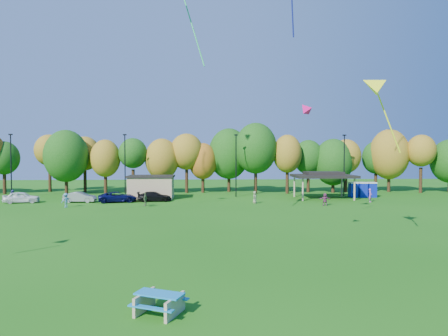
{
  "coord_description": "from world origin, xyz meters",
  "views": [
    {
      "loc": [
        -2.5,
        -17.85,
        6.22
      ],
      "look_at": [
        -1.36,
        6.0,
        5.39
      ],
      "focal_mm": 32.0,
      "sensor_mm": 36.0,
      "label": 1
    }
  ],
  "objects_px": {
    "porta_potties": "(363,190)",
    "car_a": "(22,197)",
    "picnic_table": "(159,302)",
    "car_c": "(118,197)",
    "car_b": "(80,197)",
    "car_d": "(154,196)"
  },
  "relations": [
    {
      "from": "porta_potties",
      "to": "car_a",
      "type": "height_order",
      "value": "porta_potties"
    },
    {
      "from": "porta_potties",
      "to": "picnic_table",
      "type": "distance_m",
      "value": 47.65
    },
    {
      "from": "picnic_table",
      "to": "car_c",
      "type": "distance_m",
      "value": 37.67
    },
    {
      "from": "car_b",
      "to": "car_c",
      "type": "height_order",
      "value": "car_c"
    },
    {
      "from": "car_a",
      "to": "car_d",
      "type": "height_order",
      "value": "car_a"
    },
    {
      "from": "picnic_table",
      "to": "car_a",
      "type": "xyz_separation_m",
      "value": [
        -21.56,
        36.27,
        0.26
      ]
    },
    {
      "from": "porta_potties",
      "to": "car_a",
      "type": "bearing_deg",
      "value": -174.28
    },
    {
      "from": "car_b",
      "to": "car_c",
      "type": "xyz_separation_m",
      "value": [
        4.82,
        -0.06,
        0.01
      ]
    },
    {
      "from": "car_a",
      "to": "porta_potties",
      "type": "bearing_deg",
      "value": -96.76
    },
    {
      "from": "picnic_table",
      "to": "porta_potties",
      "type": "bearing_deg",
      "value": 82.29
    },
    {
      "from": "car_a",
      "to": "car_b",
      "type": "distance_m",
      "value": 7.26
    },
    {
      "from": "car_a",
      "to": "car_d",
      "type": "bearing_deg",
      "value": -99.38
    },
    {
      "from": "car_a",
      "to": "car_d",
      "type": "distance_m",
      "value": 16.7
    },
    {
      "from": "picnic_table",
      "to": "car_c",
      "type": "xyz_separation_m",
      "value": [
        -9.49,
        36.46,
        0.21
      ]
    },
    {
      "from": "porta_potties",
      "to": "picnic_table",
      "type": "xyz_separation_m",
      "value": [
        -24.47,
        -40.88,
        -0.62
      ]
    },
    {
      "from": "picnic_table",
      "to": "car_d",
      "type": "height_order",
      "value": "car_d"
    },
    {
      "from": "porta_potties",
      "to": "car_c",
      "type": "relative_size",
      "value": 0.77
    },
    {
      "from": "porta_potties",
      "to": "car_b",
      "type": "xyz_separation_m",
      "value": [
        -38.78,
        -4.36,
        -0.43
      ]
    },
    {
      "from": "picnic_table",
      "to": "car_b",
      "type": "bearing_deg",
      "value": 134.6
    },
    {
      "from": "car_a",
      "to": "car_b",
      "type": "bearing_deg",
      "value": -100.52
    },
    {
      "from": "car_c",
      "to": "car_d",
      "type": "bearing_deg",
      "value": -93.03
    },
    {
      "from": "car_d",
      "to": "car_c",
      "type": "bearing_deg",
      "value": 92.91
    }
  ]
}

